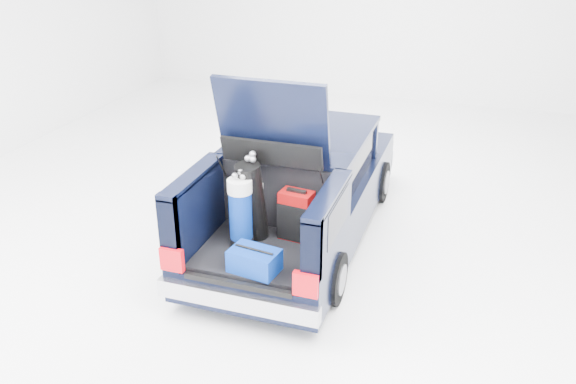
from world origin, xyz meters
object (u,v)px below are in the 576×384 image
(red_suitcase, at_px, (296,215))
(blue_duffel, at_px, (254,260))
(blue_golf_bag, at_px, (241,213))
(car, at_px, (302,188))
(black_golf_bag, at_px, (252,201))

(red_suitcase, relative_size, blue_duffel, 1.11)
(blue_duffel, bearing_deg, blue_golf_bag, 134.98)
(red_suitcase, distance_m, blue_duffel, 0.85)
(car, relative_size, black_golf_bag, 4.41)
(car, relative_size, blue_golf_bag, 5.04)
(red_suitcase, xyz_separation_m, black_golf_bag, (-0.48, -0.15, 0.18))
(car, height_order, blue_golf_bag, car)
(black_golf_bag, bearing_deg, blue_golf_bag, -83.66)
(car, distance_m, red_suitcase, 1.25)
(black_golf_bag, distance_m, blue_golf_bag, 0.22)
(car, distance_m, blue_duffel, 2.01)
(car, bearing_deg, black_golf_bag, -97.63)
(blue_golf_bag, relative_size, blue_duffel, 1.66)
(black_golf_bag, xyz_separation_m, blue_duffel, (0.28, -0.66, -0.35))
(blue_duffel, bearing_deg, black_golf_bag, 121.23)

